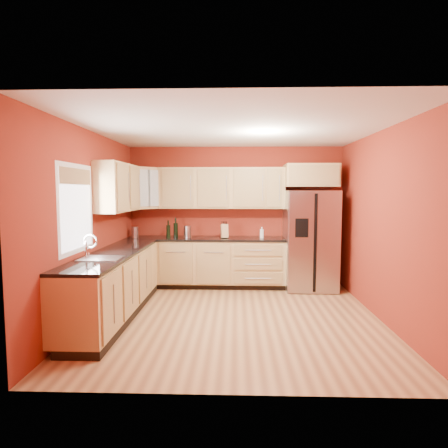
{
  "coord_description": "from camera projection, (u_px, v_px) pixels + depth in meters",
  "views": [
    {
      "loc": [
        0.02,
        -5.11,
        1.77
      ],
      "look_at": [
        -0.18,
        0.9,
        1.24
      ],
      "focal_mm": 30.0,
      "sensor_mm": 36.0,
      "label": 1
    }
  ],
  "objects": [
    {
      "name": "floor",
      "position": [
        235.0,
        318.0,
        5.24
      ],
      "size": [
        4.0,
        4.0,
        0.0
      ],
      "primitive_type": "plane",
      "color": "#915C38",
      "rests_on": "ground"
    },
    {
      "name": "ceiling",
      "position": [
        235.0,
        129.0,
        5.01
      ],
      "size": [
        4.0,
        4.0,
        0.0
      ],
      "primitive_type": "plane",
      "color": "silver",
      "rests_on": "wall_back"
    },
    {
      "name": "wall_back",
      "position": [
        235.0,
        216.0,
        7.12
      ],
      "size": [
        4.0,
        0.04,
        2.6
      ],
      "primitive_type": "cube",
      "color": "maroon",
      "rests_on": "floor"
    },
    {
      "name": "wall_front",
      "position": [
        234.0,
        247.0,
        3.14
      ],
      "size": [
        4.0,
        0.04,
        2.6
      ],
      "primitive_type": "cube",
      "color": "maroon",
      "rests_on": "floor"
    },
    {
      "name": "wall_left",
      "position": [
        91.0,
        225.0,
        5.19
      ],
      "size": [
        0.04,
        4.0,
        2.6
      ],
      "primitive_type": "cube",
      "color": "maroon",
      "rests_on": "floor"
    },
    {
      "name": "wall_right",
      "position": [
        383.0,
        226.0,
        5.06
      ],
      "size": [
        0.04,
        4.0,
        2.6
      ],
      "primitive_type": "cube",
      "color": "maroon",
      "rests_on": "floor"
    },
    {
      "name": "base_cabinets_back",
      "position": [
        205.0,
        263.0,
        6.91
      ],
      "size": [
        2.9,
        0.6,
        0.88
      ],
      "primitive_type": "cube",
      "color": "tan",
      "rests_on": "floor"
    },
    {
      "name": "base_cabinets_left",
      "position": [
        114.0,
        286.0,
        5.26
      ],
      "size": [
        0.6,
        2.8,
        0.88
      ],
      "primitive_type": "cube",
      "color": "tan",
      "rests_on": "floor"
    },
    {
      "name": "countertop_back",
      "position": [
        205.0,
        239.0,
        6.86
      ],
      "size": [
        2.9,
        0.62,
        0.04
      ],
      "primitive_type": "cube",
      "color": "black",
      "rests_on": "base_cabinets_back"
    },
    {
      "name": "countertop_left",
      "position": [
        114.0,
        254.0,
        5.22
      ],
      "size": [
        0.62,
        2.8,
        0.04
      ],
      "primitive_type": "cube",
      "color": "black",
      "rests_on": "base_cabinets_left"
    },
    {
      "name": "upper_cabinets_back",
      "position": [
        222.0,
        188.0,
        6.92
      ],
      "size": [
        2.3,
        0.33,
        0.75
      ],
      "primitive_type": "cube",
      "color": "tan",
      "rests_on": "wall_back"
    },
    {
      "name": "upper_cabinets_left",
      "position": [
        118.0,
        188.0,
        5.86
      ],
      "size": [
        0.33,
        1.35,
        0.75
      ],
      "primitive_type": "cube",
      "color": "tan",
      "rests_on": "wall_left"
    },
    {
      "name": "corner_upper_cabinet",
      "position": [
        144.0,
        188.0,
        6.8
      ],
      "size": [
        0.67,
        0.67,
        0.75
      ],
      "primitive_type": "cube",
      "rotation": [
        0.0,
        0.0,
        0.79
      ],
      "color": "tan",
      "rests_on": "wall_back"
    },
    {
      "name": "over_fridge_cabinet",
      "position": [
        311.0,
        175.0,
        6.71
      ],
      "size": [
        0.92,
        0.6,
        0.4
      ],
      "primitive_type": "cube",
      "color": "tan",
      "rests_on": "wall_back"
    },
    {
      "name": "refrigerator",
      "position": [
        310.0,
        240.0,
        6.74
      ],
      "size": [
        0.9,
        0.75,
        1.78
      ],
      "primitive_type": "cube",
      "color": "#AAAAAF",
      "rests_on": "floor"
    },
    {
      "name": "window",
      "position": [
        77.0,
        209.0,
        4.67
      ],
      "size": [
        0.03,
        0.9,
        1.0
      ],
      "primitive_type": "cube",
      "color": "white",
      "rests_on": "wall_left"
    },
    {
      "name": "sink_faucet",
      "position": [
        101.0,
        247.0,
        4.7
      ],
      "size": [
        0.5,
        0.42,
        0.3
      ],
      "primitive_type": null,
      "color": "silver",
      "rests_on": "countertop_left"
    },
    {
      "name": "canister_left",
      "position": [
        135.0,
        232.0,
        6.89
      ],
      "size": [
        0.14,
        0.14,
        0.19
      ],
      "primitive_type": "cylinder",
      "rotation": [
        0.0,
        0.0,
        -0.16
      ],
      "color": "#AAAAAF",
      "rests_on": "countertop_back"
    },
    {
      "name": "canister_right",
      "position": [
        187.0,
        232.0,
        6.8
      ],
      "size": [
        0.17,
        0.17,
        0.22
      ],
      "primitive_type": "cylinder",
      "rotation": [
        0.0,
        0.0,
        -0.33
      ],
      "color": "#AAAAAF",
      "rests_on": "countertop_back"
    },
    {
      "name": "wine_bottle_a",
      "position": [
        176.0,
        227.0,
        6.89
      ],
      "size": [
        0.1,
        0.1,
        0.36
      ],
      "primitive_type": null,
      "rotation": [
        0.0,
        0.0,
        0.36
      ],
      "color": "black",
      "rests_on": "countertop_back"
    },
    {
      "name": "wine_bottle_b",
      "position": [
        168.0,
        229.0,
        6.81
      ],
      "size": [
        0.09,
        0.09,
        0.32
      ],
      "primitive_type": null,
      "rotation": [
        0.0,
        0.0,
        0.41
      ],
      "color": "black",
      "rests_on": "countertop_back"
    },
    {
      "name": "knife_block",
      "position": [
        224.0,
        231.0,
        6.81
      ],
      "size": [
        0.14,
        0.14,
        0.25
      ],
      "primitive_type": "cube",
      "rotation": [
        0.0,
        0.0,
        0.21
      ],
      "color": "tan",
      "rests_on": "countertop_back"
    },
    {
      "name": "soap_dispenser",
      "position": [
        262.0,
        232.0,
        6.79
      ],
      "size": [
        0.09,
        0.09,
        0.2
      ],
      "primitive_type": "cylinder",
      "rotation": [
        0.0,
        0.0,
        0.31
      ],
      "color": "white",
      "rests_on": "countertop_back"
    }
  ]
}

